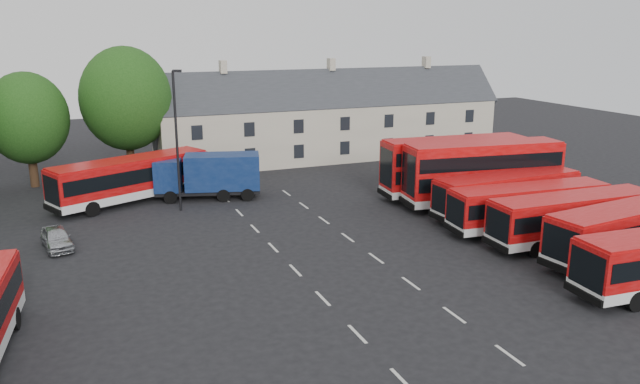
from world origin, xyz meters
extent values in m
plane|color=black|center=(0.00, 0.00, 0.00)|extent=(140.00, 140.00, 0.00)
cube|color=beige|center=(0.00, -10.00, 0.01)|extent=(0.15, 1.80, 0.01)
cube|color=beige|center=(0.00, -6.00, 0.01)|extent=(0.15, 1.80, 0.01)
cube|color=beige|center=(0.00, -2.00, 0.01)|extent=(0.15, 1.80, 0.01)
cube|color=beige|center=(0.00, 2.00, 0.01)|extent=(0.15, 1.80, 0.01)
cube|color=beige|center=(0.00, 6.00, 0.01)|extent=(0.15, 1.80, 0.01)
cube|color=beige|center=(0.00, 10.00, 0.01)|extent=(0.15, 1.80, 0.01)
cube|color=beige|center=(0.00, 14.00, 0.01)|extent=(0.15, 1.80, 0.01)
cube|color=beige|center=(0.00, 18.00, 0.01)|extent=(0.15, 1.80, 0.01)
cube|color=beige|center=(5.00, -10.00, 0.01)|extent=(0.15, 1.80, 0.01)
cube|color=beige|center=(5.00, -6.00, 0.01)|extent=(0.15, 1.80, 0.01)
cube|color=beige|center=(5.00, -2.00, 0.01)|extent=(0.15, 1.80, 0.01)
cube|color=beige|center=(5.00, 2.00, 0.01)|extent=(0.15, 1.80, 0.01)
cube|color=beige|center=(5.00, 6.00, 0.01)|extent=(0.15, 1.80, 0.01)
cube|color=beige|center=(5.00, 10.00, 0.01)|extent=(0.15, 1.80, 0.01)
cube|color=beige|center=(5.00, 14.00, 0.01)|extent=(0.15, 1.80, 0.01)
cube|color=beige|center=(5.00, 18.00, 0.01)|extent=(0.15, 1.80, 0.01)
cylinder|color=black|center=(-14.00, 28.00, 1.75)|extent=(0.70, 0.70, 3.50)
ellipsoid|color=#194011|center=(-14.00, 28.00, 5.81)|extent=(6.60, 6.60, 7.59)
cylinder|color=black|center=(-6.00, 29.00, 2.10)|extent=(0.70, 0.70, 4.20)
ellipsoid|color=#194011|center=(-6.00, 29.00, 6.97)|extent=(7.92, 7.92, 9.11)
cube|color=beige|center=(14.00, 30.00, 2.75)|extent=(35.00, 7.00, 5.50)
cube|color=#2D3035|center=(14.00, 30.00, 5.50)|extent=(35.70, 7.13, 7.13)
cube|color=beige|center=(3.00, 30.00, 9.46)|extent=(0.60, 0.90, 1.20)
cube|color=beige|center=(14.00, 30.00, 9.46)|extent=(0.60, 0.90, 1.20)
cube|color=beige|center=(25.00, 30.00, 9.46)|extent=(0.60, 0.90, 1.20)
cylinder|color=black|center=(13.17, -8.85, 0.51)|extent=(1.04, 0.34, 1.03)
cube|color=silver|center=(18.24, -3.68, 0.81)|extent=(11.79, 4.02, 0.58)
cube|color=#B10A0C|center=(18.24, -3.68, 2.13)|extent=(11.79, 4.02, 2.05)
cube|color=black|center=(18.24, -3.68, 2.18)|extent=(11.34, 4.03, 1.00)
cube|color=#B10A0C|center=(18.24, -3.68, 3.20)|extent=(11.55, 3.89, 0.13)
cylinder|color=black|center=(14.71, -5.32, 0.53)|extent=(1.08, 0.42, 1.05)
cube|color=silver|center=(17.28, -0.32, 0.78)|extent=(11.15, 2.84, 0.55)
cube|color=#B10A0C|center=(17.28, -0.32, 2.04)|extent=(11.15, 2.84, 1.96)
cube|color=black|center=(17.28, -0.32, 2.09)|extent=(10.71, 2.89, 0.96)
cube|color=#B10A0C|center=(17.28, -0.32, 3.07)|extent=(10.93, 2.74, 0.12)
cylinder|color=black|center=(13.70, -1.36, 0.50)|extent=(1.02, 0.31, 1.01)
cylinder|color=black|center=(20.85, 0.71, 0.50)|extent=(1.02, 0.31, 1.01)
cube|color=silver|center=(16.50, 2.74, 0.77)|extent=(11.04, 3.31, 0.54)
cube|color=#B10A0C|center=(16.50, 2.74, 2.00)|extent=(11.04, 3.31, 1.93)
cube|color=black|center=(16.50, 2.74, 2.05)|extent=(10.61, 3.33, 0.94)
cube|color=#B10A0C|center=(16.50, 2.74, 3.02)|extent=(10.81, 3.19, 0.12)
cylinder|color=black|center=(12.94, 1.90, 0.49)|extent=(1.01, 0.35, 0.99)
cylinder|color=black|center=(20.05, 3.59, 0.49)|extent=(1.01, 0.35, 0.99)
cube|color=silver|center=(17.14, 5.81, 0.78)|extent=(11.12, 2.96, 0.55)
cube|color=#B10A0C|center=(17.14, 5.81, 2.03)|extent=(11.12, 2.96, 1.96)
cube|color=black|center=(17.14, 5.81, 2.08)|extent=(10.68, 3.00, 0.95)
cube|color=#B10A0C|center=(17.14, 5.81, 3.06)|extent=(10.90, 2.85, 0.12)
cylinder|color=black|center=(13.66, 4.53, 0.50)|extent=(1.01, 0.32, 1.00)
cylinder|color=black|center=(20.62, 7.09, 0.50)|extent=(1.01, 0.32, 1.00)
cube|color=silver|center=(17.24, 8.81, 0.84)|extent=(12.10, 4.12, 0.59)
cube|color=#B10A0C|center=(17.24, 8.81, 2.94)|extent=(12.10, 4.12, 3.61)
cube|color=black|center=(17.24, 8.81, 2.24)|extent=(11.64, 4.13, 1.02)
cube|color=#B10A0C|center=(17.24, 8.81, 4.80)|extent=(11.86, 3.98, 0.13)
cylinder|color=black|center=(13.32, 8.07, 0.54)|extent=(1.11, 0.43, 1.08)
cylinder|color=black|center=(21.16, 9.56, 0.54)|extent=(1.11, 0.43, 1.08)
cube|color=black|center=(17.24, 8.81, 3.64)|extent=(11.64, 4.13, 1.02)
cube|color=silver|center=(16.83, 11.96, 0.81)|extent=(11.71, 3.59, 0.58)
cube|color=#B10A0C|center=(16.83, 11.96, 2.86)|extent=(11.71, 3.59, 3.51)
cube|color=black|center=(16.83, 11.96, 2.17)|extent=(11.25, 3.61, 1.00)
cube|color=#B10A0C|center=(16.83, 11.96, 4.66)|extent=(11.47, 3.46, 0.13)
cylinder|color=black|center=(13.05, 11.09, 0.52)|extent=(1.07, 0.38, 1.05)
cylinder|color=black|center=(20.60, 12.83, 0.52)|extent=(1.07, 0.38, 1.05)
cube|color=black|center=(16.83, 11.96, 3.54)|extent=(11.25, 3.61, 1.00)
cube|color=silver|center=(-6.85, 19.72, 0.86)|extent=(12.31, 7.46, 0.61)
cube|color=#B10A0C|center=(-6.85, 19.72, 2.25)|extent=(12.31, 7.46, 2.17)
cube|color=black|center=(-6.85, 19.72, 2.31)|extent=(11.88, 7.33, 1.06)
cube|color=#B10A0C|center=(-6.85, 19.72, 3.39)|extent=(12.04, 7.26, 0.13)
cylinder|color=black|center=(-9.92, 16.99, 0.56)|extent=(1.14, 0.73, 1.11)
cylinder|color=black|center=(-3.77, 22.44, 0.56)|extent=(1.14, 0.73, 1.11)
cube|color=black|center=(-1.22, 18.71, 0.65)|extent=(8.28, 4.15, 0.30)
cube|color=navy|center=(-4.11, 19.49, 2.00)|extent=(2.59, 2.94, 2.40)
cube|color=black|center=(-5.03, 19.74, 2.36)|extent=(0.65, 2.08, 1.20)
cube|color=navy|center=(-0.11, 18.40, 2.15)|extent=(6.16, 3.91, 2.70)
cylinder|color=black|center=(-4.22, 18.35, 0.50)|extent=(1.04, 0.53, 1.00)
cylinder|color=black|center=(2.02, 19.00, 0.50)|extent=(1.04, 0.53, 1.00)
imported|color=#A9ABB0|center=(-12.21, 10.79, 0.65)|extent=(2.15, 4.03, 1.31)
cylinder|color=black|center=(-3.83, 16.16, 5.05)|extent=(0.18, 0.18, 10.10)
cube|color=black|center=(-3.56, 16.03, 10.10)|extent=(0.66, 0.48, 0.18)
camera|label=1|loc=(-10.81, -28.36, 12.97)|focal=35.00mm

